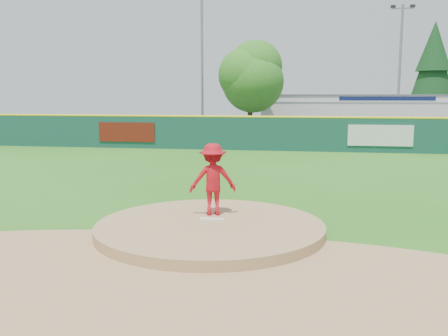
% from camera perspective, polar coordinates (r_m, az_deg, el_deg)
% --- Properties ---
extents(ground, '(120.00, 120.00, 0.00)m').
position_cam_1_polar(ground, '(12.14, -1.61, -7.46)').
color(ground, '#286B19').
rests_on(ground, ground).
extents(pitchers_mound, '(5.50, 5.50, 0.50)m').
position_cam_1_polar(pitchers_mound, '(12.14, -1.61, -7.46)').
color(pitchers_mound, '#9E774C').
rests_on(pitchers_mound, ground).
extents(pitching_rubber, '(0.60, 0.15, 0.04)m').
position_cam_1_polar(pitching_rubber, '(12.35, -1.34, -5.88)').
color(pitching_rubber, white).
rests_on(pitching_rubber, pitchers_mound).
extents(infield_dirt_arc, '(15.40, 15.40, 0.01)m').
position_cam_1_polar(infield_dirt_arc, '(9.36, -5.29, -12.36)').
color(infield_dirt_arc, '#9E774C').
rests_on(infield_dirt_arc, ground).
extents(parking_lot, '(44.00, 16.00, 0.02)m').
position_cam_1_polar(parking_lot, '(38.66, 6.27, 3.47)').
color(parking_lot, '#38383A').
rests_on(parking_lot, ground).
extents(pitcher, '(1.33, 0.99, 1.84)m').
position_cam_1_polar(pitcher, '(12.74, -1.29, -1.30)').
color(pitcher, '#B20F19').
rests_on(pitcher, pitchers_mound).
extents(van, '(5.38, 3.56, 1.37)m').
position_cam_1_polar(van, '(33.96, -2.68, 4.01)').
color(van, white).
rests_on(van, parking_lot).
extents(pool_building_grp, '(15.20, 8.20, 3.31)m').
position_cam_1_polar(pool_building_grp, '(43.63, 14.65, 5.98)').
color(pool_building_grp, silver).
rests_on(pool_building_grp, ground).
extents(fence_banners, '(18.74, 0.04, 1.20)m').
position_cam_1_polar(fence_banners, '(29.67, 2.76, 3.94)').
color(fence_banners, '#61170D').
rests_on(fence_banners, ground).
extents(playground_slide, '(0.93, 2.63, 1.45)m').
position_cam_1_polar(playground_slide, '(38.82, -15.10, 4.32)').
color(playground_slide, blue).
rests_on(playground_slide, ground).
extents(outfield_fence, '(40.00, 0.14, 2.07)m').
position_cam_1_polar(outfield_fence, '(29.62, 5.24, 4.07)').
color(outfield_fence, '#144137').
rests_on(outfield_fence, ground).
extents(deciduous_tree, '(5.60, 5.60, 7.36)m').
position_cam_1_polar(deciduous_tree, '(36.72, 3.03, 10.34)').
color(deciduous_tree, '#382314').
rests_on(deciduous_tree, ground).
extents(conifer_tree, '(4.40, 4.40, 9.50)m').
position_cam_1_polar(conifer_tree, '(48.69, 22.79, 10.40)').
color(conifer_tree, '#382314').
rests_on(conifer_tree, ground).
extents(light_pole_left, '(1.75, 0.25, 11.00)m').
position_cam_1_polar(light_pole_left, '(39.42, -2.53, 12.39)').
color(light_pole_left, gray).
rests_on(light_pole_left, ground).
extents(light_pole_right, '(1.75, 0.25, 10.00)m').
position_cam_1_polar(light_pole_right, '(41.06, 19.46, 11.06)').
color(light_pole_right, gray).
rests_on(light_pole_right, ground).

